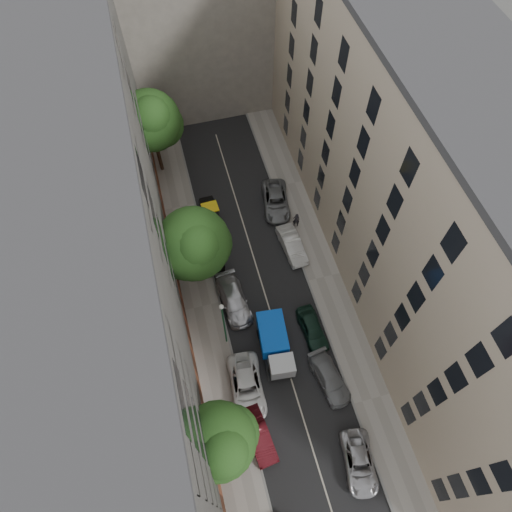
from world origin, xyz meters
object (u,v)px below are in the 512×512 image
object	(u,v)px
tarp_truck	(275,344)
tree_far	(151,123)
car_left_1	(259,435)
tree_mid	(195,246)
car_left_3	(234,300)
car_left_5	(211,214)
car_right_3	(292,245)
car_right_4	(276,201)
pedestrian	(296,220)
car_left_4	(212,252)
lamp_post	(224,321)
car_right_0	(359,463)
tree_near	(220,443)
car_right_1	(330,378)
car_right_2	(313,329)
car_left_2	(247,387)

from	to	relation	value
tarp_truck	tree_far	xyz separation A→B (m)	(-5.70, 21.40, 5.11)
car_left_1	tree_mid	bearing A→B (deg)	88.31
tarp_truck	car_left_3	world-z (taller)	tarp_truck
car_left_5	tree_far	size ratio (longest dim) A/B	0.41
car_right_3	car_right_4	bearing A→B (deg)	84.94
pedestrian	car_left_5	bearing A→B (deg)	-8.36
car_left_1	car_left_4	distance (m)	16.16
car_left_1	lamp_post	distance (m)	8.64
car_right_0	tree_near	bearing A→B (deg)	171.12
car_right_0	car_right_1	xyz separation A→B (m)	(0.00, 6.21, 0.03)
car_left_4	car_right_1	bearing A→B (deg)	-64.88
tree_far	car_left_1	bearing A→B (deg)	-84.40
car_left_5	car_right_1	size ratio (longest dim) A/B	0.85
car_left_5	car_right_2	world-z (taller)	car_right_2
car_left_4	lamp_post	world-z (taller)	lamp_post
car_left_4	car_left_2	bearing A→B (deg)	-89.95
tree_near	pedestrian	bearing A→B (deg)	58.56
tarp_truck	tree_near	size ratio (longest dim) A/B	0.63
car_left_2	car_right_0	bearing A→B (deg)	-43.98
tree_mid	car_left_3	bearing A→B (deg)	-54.17
pedestrian	car_right_1	bearing A→B (deg)	95.88
car_left_2	car_left_3	size ratio (longest dim) A/B	1.05
car_left_4	lamp_post	size ratio (longest dim) A/B	0.61
pedestrian	car_right_4	bearing A→B (deg)	-54.61
car_right_0	tree_mid	xyz separation A→B (m)	(-7.77, 17.59, 5.04)
car_left_3	tree_mid	bearing A→B (deg)	120.88
tree_near	tree_far	distance (m)	28.19
car_right_0	car_left_3	bearing A→B (deg)	120.31
car_left_5	car_right_0	xyz separation A→B (m)	(5.60, -24.01, -0.01)
car_left_3	tree_mid	xyz separation A→B (m)	(-2.17, 3.01, 4.93)
tarp_truck	car_left_5	xyz separation A→B (m)	(-2.20, 14.24, -0.66)
car_right_3	tree_far	distance (m)	16.97
car_left_1	tree_far	bearing A→B (deg)	88.31
tarp_truck	car_right_4	xyz separation A→B (m)	(4.20, 14.07, -0.58)
tree_near	tree_mid	distance (m)	14.67
car_left_2	car_right_0	size ratio (longest dim) A/B	1.18
car_left_2	tarp_truck	bearing A→B (deg)	45.48
car_left_2	car_left_4	bearing A→B (deg)	94.80
car_left_5	tree_mid	world-z (taller)	tree_mid
car_right_0	lamp_post	world-z (taller)	lamp_post
car_right_3	pedestrian	xyz separation A→B (m)	(1.15, 2.39, 0.28)
car_left_5	tree_mid	xyz separation A→B (m)	(-2.17, -6.42, 5.03)
car_left_1	car_left_2	xyz separation A→B (m)	(0.04, 3.60, 0.03)
tree_far	tree_near	bearing A→B (deg)	-89.94
tarp_truck	pedestrian	world-z (taller)	tarp_truck
tree_far	car_right_0	bearing A→B (deg)	-73.72
car_left_3	car_right_2	distance (m)	7.00
car_right_2	car_right_4	xyz separation A→B (m)	(0.78, 13.42, 0.01)
car_right_4	tarp_truck	bearing A→B (deg)	-96.97
car_right_4	tree_near	xyz separation A→B (m)	(-9.87, -20.85, 5.12)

